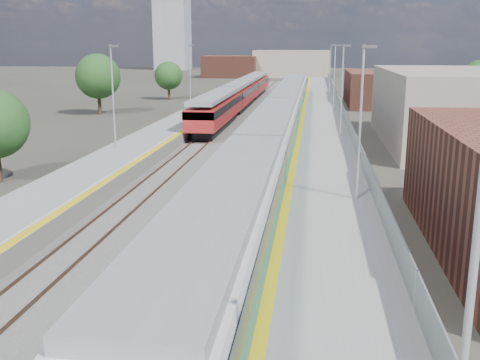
# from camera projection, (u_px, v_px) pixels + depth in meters

# --- Properties ---
(ground) EXTENTS (320.00, 320.00, 0.00)m
(ground) POSITION_uv_depth(u_px,v_px,m) (269.00, 132.00, 56.09)
(ground) COLOR #47443A
(ground) RESTS_ON ground
(ballast_bed) EXTENTS (10.50, 155.00, 0.06)m
(ballast_bed) POSITION_uv_depth(u_px,v_px,m) (250.00, 128.00, 58.77)
(ballast_bed) COLOR #565451
(ballast_bed) RESTS_ON ground
(tracks) EXTENTS (8.96, 160.00, 0.17)m
(tracks) POSITION_uv_depth(u_px,v_px,m) (257.00, 125.00, 60.30)
(tracks) COLOR #4C3323
(tracks) RESTS_ON ground
(platform_right) EXTENTS (4.70, 155.00, 8.52)m
(platform_right) POSITION_uv_depth(u_px,v_px,m) (323.00, 124.00, 57.69)
(platform_right) COLOR slate
(platform_right) RESTS_ON ground
(platform_left) EXTENTS (4.30, 155.00, 8.52)m
(platform_left) POSITION_uv_depth(u_px,v_px,m) (186.00, 122.00, 59.51)
(platform_left) COLOR slate
(platform_left) RESTS_ON ground
(buildings) EXTENTS (72.00, 185.50, 40.00)m
(buildings) POSITION_uv_depth(u_px,v_px,m) (226.00, 36.00, 141.25)
(buildings) COLOR brown
(buildings) RESTS_ON ground
(green_train) EXTENTS (3.02, 83.98, 3.32)m
(green_train) POSITION_uv_depth(u_px,v_px,m) (281.00, 117.00, 49.04)
(green_train) COLOR black
(green_train) RESTS_ON ground
(red_train) EXTENTS (2.82, 57.23, 3.56)m
(red_train) POSITION_uv_depth(u_px,v_px,m) (241.00, 93.00, 75.80)
(red_train) COLOR black
(red_train) RESTS_ON ground
(tree_b) EXTENTS (5.51, 5.51, 7.46)m
(tree_b) POSITION_uv_depth(u_px,v_px,m) (98.00, 76.00, 69.01)
(tree_b) COLOR #382619
(tree_b) RESTS_ON ground
(tree_c) EXTENTS (4.38, 4.38, 5.94)m
(tree_c) POSITION_uv_depth(u_px,v_px,m) (169.00, 76.00, 88.22)
(tree_c) COLOR #382619
(tree_c) RESTS_ON ground
(tree_d) EXTENTS (5.01, 5.01, 6.79)m
(tree_d) POSITION_uv_depth(u_px,v_px,m) (480.00, 81.00, 66.67)
(tree_d) COLOR #382619
(tree_d) RESTS_ON ground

